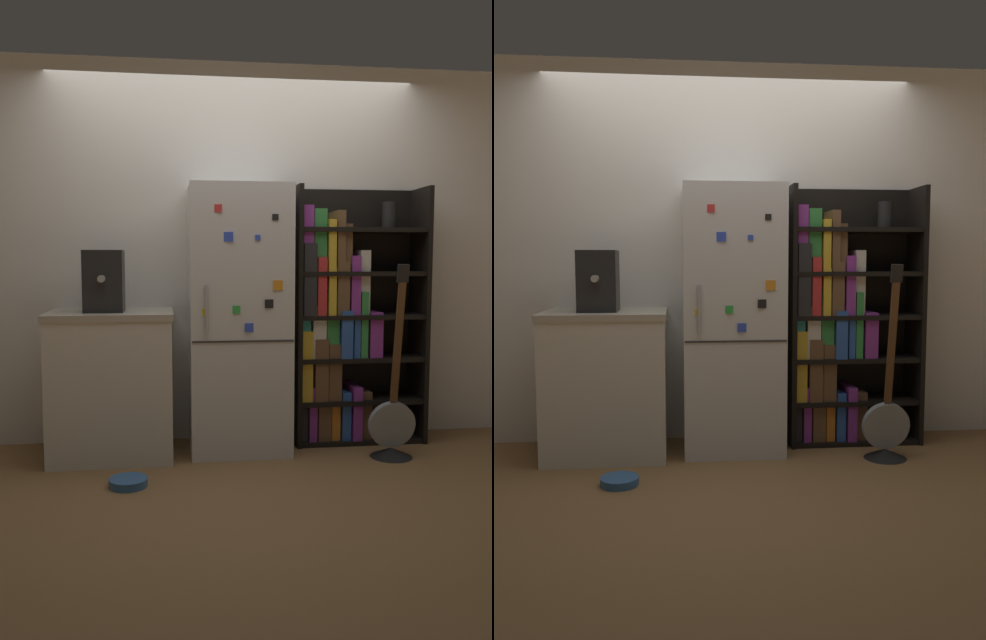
{
  "view_description": "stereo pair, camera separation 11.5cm",
  "coord_description": "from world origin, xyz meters",
  "views": [
    {
      "loc": [
        -0.47,
        -3.89,
        1.26
      ],
      "look_at": [
        0.05,
        0.15,
        0.87
      ],
      "focal_mm": 35.0,
      "sensor_mm": 36.0,
      "label": 1
    },
    {
      "loc": [
        -0.35,
        -3.9,
        1.26
      ],
      "look_at": [
        0.05,
        0.15,
        0.87
      ],
      "focal_mm": 35.0,
      "sensor_mm": 36.0,
      "label": 2
    }
  ],
  "objects": [
    {
      "name": "bookshelf",
      "position": [
        0.72,
        0.29,
        0.81
      ],
      "size": [
        0.91,
        0.36,
        1.75
      ],
      "color": "black",
      "rests_on": "ground_plane"
    },
    {
      "name": "refrigerator",
      "position": [
        -0.0,
        0.17,
        0.87
      ],
      "size": [
        0.64,
        0.58,
        1.73
      ],
      "color": "silver",
      "rests_on": "ground_plane"
    },
    {
      "name": "wall_back",
      "position": [
        0.0,
        0.47,
        1.3
      ],
      "size": [
        8.0,
        0.05,
        2.6
      ],
      "color": "white",
      "rests_on": "ground_plane"
    },
    {
      "name": "espresso_machine",
      "position": [
        -0.86,
        0.11,
        1.13
      ],
      "size": [
        0.24,
        0.32,
        0.39
      ],
      "color": "black",
      "rests_on": "kitchen_counter"
    },
    {
      "name": "kitchen_counter",
      "position": [
        -0.82,
        0.14,
        0.47
      ],
      "size": [
        0.78,
        0.63,
        0.94
      ],
      "color": "silver",
      "rests_on": "ground_plane"
    },
    {
      "name": "guitar",
      "position": [
        0.95,
        -0.14,
        0.18
      ],
      "size": [
        0.3,
        0.29,
        1.24
      ],
      "color": "black",
      "rests_on": "ground_plane"
    },
    {
      "name": "ground_plane",
      "position": [
        0.0,
        0.0,
        0.0
      ],
      "size": [
        16.0,
        16.0,
        0.0
      ],
      "primitive_type": "plane",
      "color": "olive"
    },
    {
      "name": "pet_bowl",
      "position": [
        -0.69,
        -0.46,
        0.03
      ],
      "size": [
        0.22,
        0.22,
        0.05
      ],
      "color": "#3366A5",
      "rests_on": "ground_plane"
    }
  ]
}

